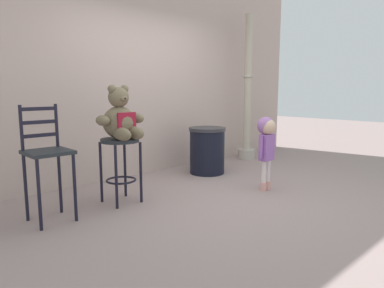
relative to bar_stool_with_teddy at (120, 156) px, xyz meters
name	(u,v)px	position (x,y,z in m)	size (l,w,h in m)	color
ground_plane	(226,197)	(1.01, -0.72, -0.54)	(24.00, 24.00, 0.00)	gray
building_wall	(134,61)	(1.01, 1.14, 1.19)	(7.44, 0.30, 3.45)	#B9A297
bar_stool_with_teddy	(120,156)	(0.00, 0.00, 0.00)	(0.43, 0.43, 0.74)	#21262A
teddy_bear	(121,119)	(0.00, -0.03, 0.42)	(0.57, 0.51, 0.60)	#6E6048
child_walking	(266,137)	(1.63, -0.86, 0.15)	(0.30, 0.24, 0.95)	#DE9E93
trash_bin	(207,150)	(1.76, 0.32, -0.18)	(0.57, 0.57, 0.71)	black
lamppost	(247,104)	(3.14, 0.62, 0.48)	(0.32, 0.32, 2.62)	#AFA69A
bar_chair_empty	(47,157)	(-0.83, 0.00, 0.10)	(0.41, 0.41, 1.15)	#21262A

